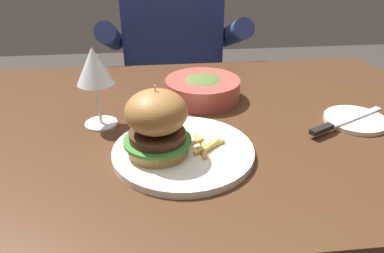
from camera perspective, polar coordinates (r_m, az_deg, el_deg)
The scene contains 9 objects.
dining_table at distance 0.88m, azimuth -4.17°, elevation -4.66°, with size 1.35×0.80×0.74m.
main_plate at distance 0.72m, azimuth -1.34°, elevation -3.83°, with size 0.27×0.27×0.01m, color white.
burger_sandwich at distance 0.67m, azimuth -5.39°, elevation 0.56°, with size 0.13×0.13×0.13m.
fries_pile at distance 0.71m, azimuth 1.74°, elevation -2.91°, with size 0.10×0.09×0.02m.
wine_glass at distance 0.80m, azimuth -14.69°, elevation 8.56°, with size 0.08×0.08×0.17m.
bread_plate at distance 0.91m, azimuth 23.62°, elevation 0.92°, with size 0.14×0.14×0.01m, color white.
table_knife at distance 0.87m, azimuth 21.77°, elevation 0.60°, with size 0.21×0.12×0.01m.
soup_bowl at distance 0.94m, azimuth 1.63°, elevation 5.85°, with size 0.19×0.19×0.06m.
diner_person at distance 1.52m, azimuth -2.90°, elevation 6.50°, with size 0.51×0.36×1.18m.
Camera 1 is at (-0.02, -0.74, 1.13)m, focal length 35.00 mm.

